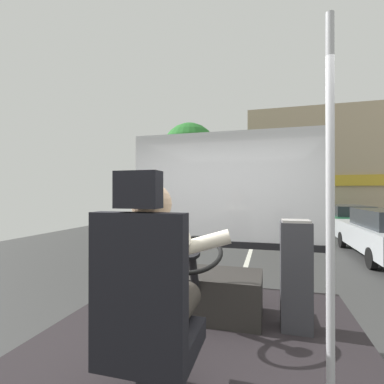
{
  "coord_description": "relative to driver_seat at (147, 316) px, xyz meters",
  "views": [
    {
      "loc": [
        0.53,
        -1.93,
        1.77
      ],
      "look_at": [
        -0.38,
        1.41,
        1.79
      ],
      "focal_mm": 26.2,
      "sensor_mm": 36.0,
      "label": 1
    }
  ],
  "objects": [
    {
      "name": "ground",
      "position": [
        0.08,
        9.4,
        -1.16
      ],
      "size": [
        18.0,
        44.0,
        0.06
      ],
      "color": "#393939"
    },
    {
      "name": "driver_seat",
      "position": [
        0.0,
        0.0,
        0.0
      ],
      "size": [
        0.48,
        0.48,
        1.26
      ],
      "color": "black",
      "rests_on": "bus_floor"
    },
    {
      "name": "bus_driver",
      "position": [
        0.0,
        0.11,
        0.18
      ],
      "size": [
        0.8,
        0.55,
        0.81
      ],
      "color": "#332D28",
      "rests_on": "driver_seat"
    },
    {
      "name": "steering_console",
      "position": [
        0.0,
        1.28,
        -0.3
      ],
      "size": [
        1.1,
        0.95,
        0.79
      ],
      "color": "#282623",
      "rests_on": "bus_floor"
    },
    {
      "name": "handrail_pole",
      "position": [
        0.92,
        0.29,
        0.53
      ],
      "size": [
        0.04,
        0.04,
        2.12
      ],
      "color": "#B7B7BC",
      "rests_on": "bus_floor"
    },
    {
      "name": "fare_box",
      "position": [
        0.83,
        1.2,
        -0.06
      ],
      "size": [
        0.25,
        0.22,
        0.93
      ],
      "color": "#333338",
      "rests_on": "bus_floor"
    },
    {
      "name": "windshield_panel",
      "position": [
        0.08,
        2.22,
        0.52
      ],
      "size": [
        2.5,
        0.08,
        1.48
      ],
      "color": "silver"
    },
    {
      "name": "street_tree",
      "position": [
        -3.28,
        12.43,
        2.79
      ],
      "size": [
        2.79,
        2.79,
        5.36
      ],
      "color": "#4C3828",
      "rests_on": "ground"
    },
    {
      "name": "shop_building",
      "position": [
        4.49,
        18.46,
        2.26
      ],
      "size": [
        10.17,
        5.42,
        6.79
      ],
      "color": "tan",
      "rests_on": "ground"
    },
    {
      "name": "parked_car_green",
      "position": [
        4.05,
        12.62,
        -0.5
      ],
      "size": [
        1.79,
        4.38,
        1.23
      ],
      "color": "#195633",
      "rests_on": "ground"
    },
    {
      "name": "parked_car_blue",
      "position": [
        3.83,
        18.18,
        -0.42
      ],
      "size": [
        1.78,
        3.87,
        1.4
      ],
      "color": "navy",
      "rests_on": "ground"
    },
    {
      "name": "parked_car_black",
      "position": [
        3.77,
        24.11,
        -0.38
      ],
      "size": [
        1.83,
        4.34,
        1.47
      ],
      "color": "black",
      "rests_on": "ground"
    }
  ]
}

